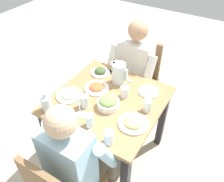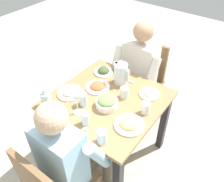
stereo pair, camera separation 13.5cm
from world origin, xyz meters
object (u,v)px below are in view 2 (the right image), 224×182
(salad_bowl, at_px, (107,102))
(salt_shaker, at_px, (85,131))
(plate_yoghurt, at_px, (150,93))
(plate_beans, at_px, (70,92))
(chair_far, at_px, (144,77))
(dining_table, at_px, (108,110))
(water_glass_by_pitcher, at_px, (145,108))
(water_glass_center, at_px, (102,137))
(oil_carafe, at_px, (46,100))
(plate_fries, at_px, (129,124))
(wine_glass, at_px, (76,99))
(plate_rice_curry, at_px, (98,86))
(plate_dolmas, at_px, (104,71))
(water_glass_near_right, at_px, (86,118))
(water_pitcher, at_px, (121,74))
(diner_far, at_px, (135,75))
(diner_near, at_px, (72,153))
(water_glass_far_left, at_px, (125,93))
(water_glass_far_right, at_px, (83,99))

(salad_bowl, bearing_deg, salt_shaker, -81.31)
(plate_yoghurt, bearing_deg, plate_beans, -144.91)
(chair_far, relative_size, plate_yoghurt, 5.07)
(dining_table, height_order, water_glass_by_pitcher, water_glass_by_pitcher)
(water_glass_center, bearing_deg, salad_bowl, 122.06)
(plate_yoghurt, distance_m, oil_carafe, 0.84)
(plate_fries, relative_size, wine_glass, 1.15)
(chair_far, xyz_separation_m, plate_rice_curry, (-0.10, -0.66, 0.25))
(plate_dolmas, relative_size, plate_rice_curry, 0.84)
(water_glass_near_right, bearing_deg, plate_dolmas, 116.35)
(water_pitcher, relative_size, oil_carafe, 1.16)
(plate_dolmas, height_order, wine_glass, wine_glass)
(chair_far, relative_size, water_glass_near_right, 8.36)
(water_glass_near_right, xyz_separation_m, water_glass_by_pitcher, (0.29, 0.35, -0.00))
(plate_beans, bearing_deg, plate_rice_curry, 54.46)
(salad_bowl, bearing_deg, oil_carafe, -145.21)
(oil_carafe, bearing_deg, plate_fries, 17.93)
(diner_far, bearing_deg, water_glass_by_pitcher, -51.40)
(salt_shaker, bearing_deg, plate_beans, 147.71)
(plate_rice_curry, bearing_deg, dining_table, -21.60)
(diner_near, xyz_separation_m, water_glass_by_pitcher, (0.25, 0.56, 0.14))
(water_glass_near_right, relative_size, water_glass_by_pitcher, 1.04)
(water_glass_by_pitcher, height_order, oil_carafe, oil_carafe)
(diner_near, distance_m, oil_carafe, 0.48)
(diner_far, distance_m, oil_carafe, 0.92)
(water_glass_far_left, bearing_deg, dining_table, -135.10)
(wine_glass, bearing_deg, diner_far, 87.57)
(plate_yoghurt, distance_m, water_glass_center, 0.62)
(oil_carafe, distance_m, salt_shaker, 0.44)
(plate_fries, height_order, oil_carafe, oil_carafe)
(diner_far, height_order, water_glass_far_left, diner_far)
(plate_beans, xyz_separation_m, water_glass_center, (0.53, -0.23, 0.04))
(water_glass_far_left, bearing_deg, plate_rice_curry, -171.40)
(diner_far, bearing_deg, wine_glass, -92.43)
(chair_far, bearing_deg, salad_bowl, -82.71)
(plate_yoghurt, relative_size, wine_glass, 0.88)
(water_glass_far_right, relative_size, salt_shaker, 1.96)
(dining_table, bearing_deg, plate_beans, -155.01)
(wine_glass, xyz_separation_m, salt_shaker, (0.18, -0.12, -0.11))
(water_glass_near_right, xyz_separation_m, wine_glass, (-0.12, 0.05, 0.09))
(diner_near, bearing_deg, water_glass_center, 44.45)
(plate_rice_curry, xyz_separation_m, water_glass_by_pitcher, (0.48, -0.02, 0.04))
(dining_table, height_order, water_glass_center, water_glass_center)
(plate_dolmas, distance_m, oil_carafe, 0.62)
(water_glass_center, bearing_deg, salt_shaker, -172.63)
(plate_beans, distance_m, plate_dolmas, 0.41)
(diner_far, xyz_separation_m, plate_yoghurt, (0.30, -0.27, 0.11))
(chair_far, xyz_separation_m, diner_far, (-0.00, -0.20, 0.15))
(plate_fries, xyz_separation_m, water_glass_near_right, (-0.26, -0.17, 0.04))
(chair_far, bearing_deg, diner_near, -83.91)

